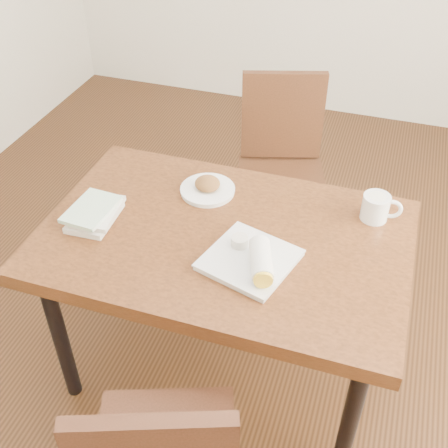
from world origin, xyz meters
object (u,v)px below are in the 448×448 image
(plate_scone, at_px, (208,188))
(book_stack, at_px, (95,213))
(chair_far, at_px, (281,159))
(plate_burrito, at_px, (253,260))
(table, at_px, (224,251))
(coffee_mug, at_px, (377,207))

(plate_scone, height_order, book_stack, plate_scone)
(chair_far, xyz_separation_m, plate_burrito, (0.13, -0.98, 0.23))
(book_stack, bearing_deg, table, 7.65)
(book_stack, bearing_deg, coffee_mug, 18.59)
(table, bearing_deg, book_stack, -172.35)
(table, relative_size, plate_burrito, 3.81)
(table, bearing_deg, chair_far, 89.01)
(plate_scone, bearing_deg, plate_burrito, -50.78)
(chair_far, bearing_deg, table, -90.99)
(plate_scone, height_order, coffee_mug, coffee_mug)
(chair_far, bearing_deg, coffee_mug, -50.64)
(plate_burrito, bearing_deg, chair_far, 97.39)
(table, height_order, plate_scone, plate_scone)
(plate_scone, distance_m, plate_burrito, 0.45)
(coffee_mug, bearing_deg, chair_far, 129.36)
(table, relative_size, book_stack, 5.62)
(plate_scone, xyz_separation_m, coffee_mug, (0.65, 0.04, 0.03))
(coffee_mug, xyz_separation_m, book_stack, (-0.98, -0.33, -0.02))
(coffee_mug, bearing_deg, plate_scone, -176.52)
(chair_far, relative_size, coffee_mug, 6.41)
(chair_far, height_order, coffee_mug, chair_far)
(chair_far, xyz_separation_m, coffee_mug, (0.49, -0.59, 0.25))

